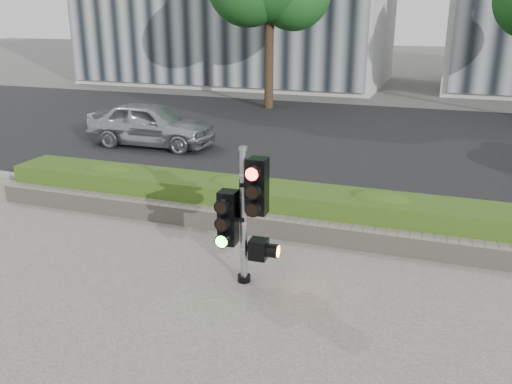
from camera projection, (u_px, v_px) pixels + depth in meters
ground at (249, 288)px, 7.77m from camera, size 120.00×120.00×0.00m
road at (361, 140)px, 16.70m from camera, size 60.00×13.00×0.02m
curb at (305, 212)px, 10.57m from camera, size 60.00×0.25×0.12m
stone_wall at (287, 228)px, 9.40m from camera, size 12.00×0.32×0.34m
hedge at (297, 207)px, 9.93m from camera, size 12.00×1.00×0.68m
traffic_signal at (246, 209)px, 7.58m from camera, size 0.70×0.52×2.02m
car_silver at (151, 124)px, 15.71m from camera, size 3.76×1.54×1.28m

